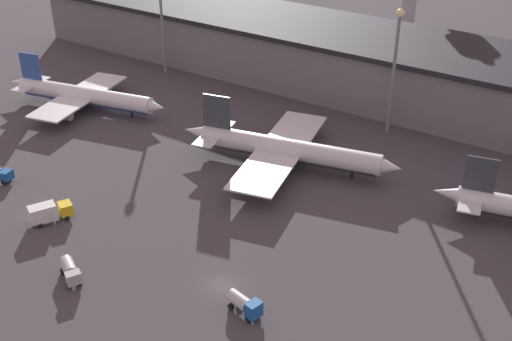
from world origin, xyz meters
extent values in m
plane|color=#423F44|center=(0.00, 0.00, 0.00)|extent=(600.00, 600.00, 0.00)
cube|color=slate|center=(0.00, 78.63, 6.67)|extent=(221.24, 27.29, 13.35)
cube|color=black|center=(0.00, 78.63, 13.95)|extent=(221.24, 29.29, 1.20)
cylinder|color=white|center=(-63.47, 33.16, 3.61)|extent=(34.23, 11.11, 3.80)
cylinder|color=#2D519E|center=(-63.47, 33.16, 2.94)|extent=(32.44, 10.18, 3.23)
cone|color=white|center=(-45.65, 37.10, 3.61)|extent=(5.23, 4.51, 3.61)
cone|color=white|center=(-81.47, 29.17, 3.89)|extent=(6.26, 4.38, 3.23)
cube|color=#2D519E|center=(-77.50, 30.05, 8.66)|extent=(5.28, 1.54, 6.32)
cube|color=white|center=(-78.17, 29.90, 4.18)|extent=(5.91, 10.77, 0.24)
cube|color=white|center=(-65.14, 32.79, 3.13)|extent=(14.27, 29.43, 0.36)
cylinder|color=gray|center=(-65.85, 40.74, 1.84)|extent=(4.53, 2.94, 2.09)
cylinder|color=gray|center=(-62.43, 25.27, 1.84)|extent=(4.53, 2.94, 2.09)
cylinder|color=black|center=(-51.78, 35.75, 0.85)|extent=(0.50, 0.50, 1.71)
cylinder|color=black|center=(-65.47, 34.27, 0.85)|extent=(0.50, 0.50, 1.71)
cylinder|color=black|center=(-64.81, 31.30, 0.85)|extent=(0.50, 0.50, 1.71)
cylinder|color=silver|center=(-10.21, 35.89, 3.88)|extent=(36.14, 11.80, 4.09)
cylinder|color=#333842|center=(-10.21, 35.89, 3.17)|extent=(34.24, 10.81, 3.47)
cone|color=silver|center=(8.61, 40.06, 3.88)|extent=(5.63, 4.85, 3.88)
cone|color=silver|center=(-29.24, 31.68, 4.19)|extent=(6.74, 4.72, 3.47)
cube|color=#333842|center=(-25.02, 32.61, 9.35)|extent=(5.67, 1.63, 6.84)
cube|color=silver|center=(-25.73, 32.45, 4.50)|extent=(6.71, 13.17, 0.24)
cube|color=silver|center=(-11.98, 35.50, 3.37)|extent=(16.34, 36.08, 0.36)
cylinder|color=gray|center=(-13.04, 45.29, 2.00)|extent=(4.88, 3.17, 2.25)
cylinder|color=gray|center=(-8.80, 26.18, 2.00)|extent=(4.88, 3.17, 2.25)
cylinder|color=black|center=(2.13, 38.62, 0.92)|extent=(0.50, 0.50, 1.84)
cylinder|color=black|center=(-12.33, 37.10, 0.92)|extent=(0.50, 0.50, 1.84)
cylinder|color=black|center=(-11.62, 33.90, 0.92)|extent=(0.50, 0.50, 1.84)
cone|color=silver|center=(21.03, 37.39, 3.82)|extent=(6.14, 4.30, 3.16)
cube|color=#333842|center=(25.29, 38.33, 8.52)|extent=(5.17, 1.52, 6.25)
cube|color=silver|center=(24.55, 38.17, 4.09)|extent=(6.08, 11.86, 0.24)
cube|color=#195199|center=(-51.17, 1.43, 1.59)|extent=(2.21, 2.46, 1.75)
cylinder|color=black|center=(-51.59, 2.16, 0.45)|extent=(0.99, 0.71, 0.90)
cylinder|color=black|center=(-51.26, 0.59, 0.45)|extent=(0.99, 0.71, 0.90)
cube|color=gold|center=(-32.97, -0.45, 1.74)|extent=(3.21, 3.04, 2.03)
cube|color=silver|center=(-34.72, -3.85, 2.07)|extent=(4.25, 5.06, 2.71)
cylinder|color=black|center=(-33.90, -0.20, 0.45)|extent=(0.97, 1.09, 0.90)
cylinder|color=black|center=(-32.23, -1.07, 0.45)|extent=(0.97, 1.09, 0.90)
cylinder|color=black|center=(-35.98, -4.24, 0.45)|extent=(0.97, 1.09, 0.90)
cylinder|color=black|center=(-34.30, -5.10, 0.45)|extent=(0.97, 1.09, 0.90)
cube|color=#9EA3A8|center=(-17.88, -12.47, 1.63)|extent=(2.42, 2.67, 1.82)
cylinder|color=#B7B7BC|center=(-20.48, -11.10, 1.68)|extent=(3.99, 3.34, 1.93)
cylinder|color=black|center=(-17.70, -11.64, 0.45)|extent=(1.05, 0.91, 0.90)
cylinder|color=black|center=(-18.46, -13.09, 0.45)|extent=(1.05, 0.91, 0.90)
cylinder|color=black|center=(-20.88, -9.95, 0.45)|extent=(1.05, 0.91, 0.90)
cylinder|color=black|center=(-21.65, -11.41, 0.45)|extent=(1.05, 0.91, 0.90)
cube|color=#195199|center=(8.08, -3.70, 1.88)|extent=(2.02, 2.44, 2.32)
cylinder|color=#B7B7BC|center=(5.20, -3.06, 1.68)|extent=(3.85, 2.65, 1.93)
cylinder|color=black|center=(8.04, -2.87, 0.45)|extent=(1.00, 0.72, 0.90)
cylinder|color=black|center=(7.69, -4.44, 0.45)|extent=(1.00, 0.72, 0.90)
cylinder|color=black|center=(4.50, -2.08, 0.45)|extent=(1.00, 0.72, 0.90)
cylinder|color=black|center=(4.15, -3.65, 0.45)|extent=(1.00, 0.72, 0.90)
cylinder|color=slate|center=(-63.70, 61.35, 12.09)|extent=(0.70, 0.70, 24.18)
cylinder|color=slate|center=(-0.58, 61.35, 12.66)|extent=(0.70, 0.70, 25.33)
sphere|color=beige|center=(-0.58, 61.35, 25.93)|extent=(1.80, 1.80, 1.80)
camera|label=1|loc=(45.21, -58.91, 61.94)|focal=45.00mm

